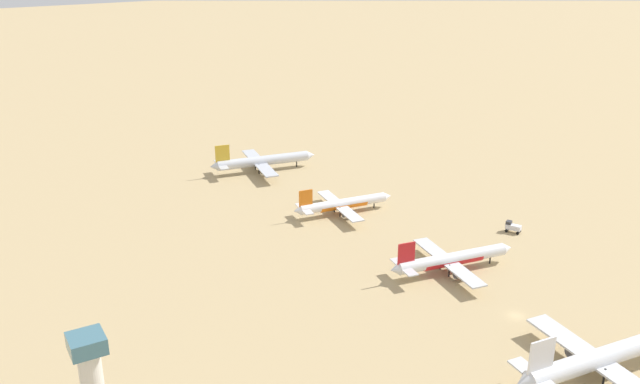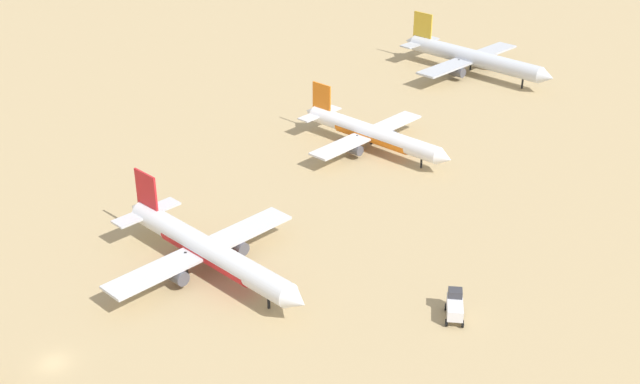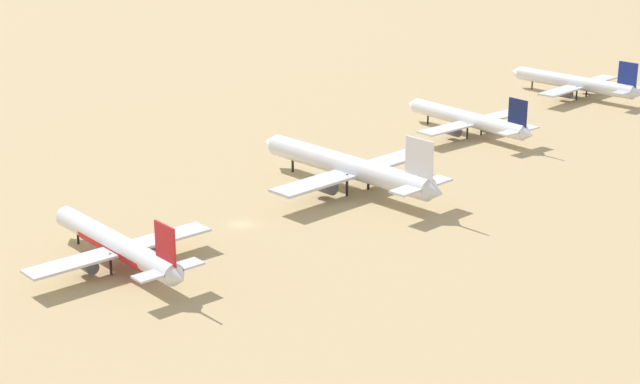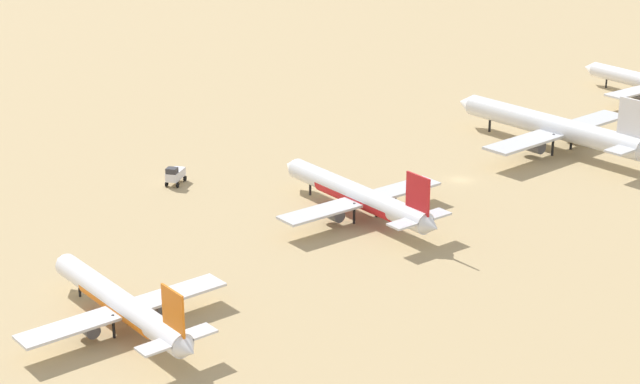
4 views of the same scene
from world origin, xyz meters
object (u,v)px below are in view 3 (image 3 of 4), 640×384
at_px(parked_jet_0, 576,83).
at_px(parked_jet_2, 349,167).
at_px(parked_jet_3, 117,245).
at_px(parked_jet_1, 469,119).

bearing_deg(parked_jet_0, parked_jet_2, 92.06).
distance_m(parked_jet_0, parked_jet_3, 168.46).
relative_size(parked_jet_1, parked_jet_3, 0.99).
xyz_separation_m(parked_jet_0, parked_jet_1, (0.90, 55.56, -0.15)).
relative_size(parked_jet_1, parked_jet_2, 0.80).
height_order(parked_jet_1, parked_jet_2, parked_jet_2).
bearing_deg(parked_jet_2, parked_jet_3, 86.32).
distance_m(parked_jet_2, parked_jet_3, 59.25).
distance_m(parked_jet_0, parked_jet_1, 55.57).
xyz_separation_m(parked_jet_2, parked_jet_3, (3.80, 59.12, -1.01)).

